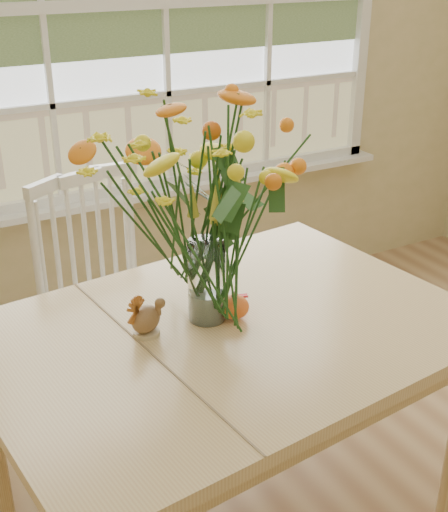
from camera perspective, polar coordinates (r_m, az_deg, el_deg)
wall_back at (r=3.29m, az=-5.11°, el=16.88°), size 4.00×0.02×2.70m
window at (r=3.23m, az=-4.94°, el=19.99°), size 2.42×0.12×1.74m
dining_table at (r=2.07m, az=0.27°, el=-8.05°), size 1.52×1.16×0.76m
windsor_chair at (r=2.68m, az=-9.94°, el=-3.11°), size 0.56×0.54×1.00m
flower_vase at (r=1.91m, az=-1.54°, el=4.62°), size 0.53×0.53×0.62m
pumpkin at (r=2.05m, az=0.85°, el=-4.34°), size 0.09×0.09×0.07m
turkey_figurine at (r=1.98m, az=-6.54°, el=-5.26°), size 0.12×0.11×0.12m
dark_gourd at (r=2.11m, az=-0.50°, el=-3.64°), size 0.12×0.07×0.06m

